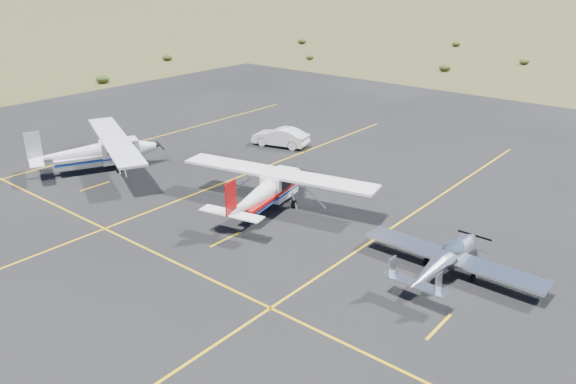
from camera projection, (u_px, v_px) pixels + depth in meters
ground at (395, 265)px, 24.57m from camera, size 1600.00×1600.00×0.00m
apron at (274, 222)px, 28.70m from camera, size 72.00×72.00×0.02m
aircraft_low_wing at (446, 259)px, 23.34m from camera, size 5.71×7.98×1.75m
aircraft_cessna at (267, 189)px, 29.50m from camera, size 7.13×11.30×2.85m
aircraft_plain at (97, 151)px, 35.49m from camera, size 8.56×11.27×2.96m
sedan at (281, 137)px, 40.54m from camera, size 2.43×4.34×1.36m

